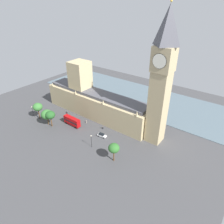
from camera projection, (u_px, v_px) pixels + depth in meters
ground_plane at (95, 116)px, 118.06m from camera, size 147.44×147.44×0.00m
river_thames at (130, 94)px, 143.90m from camera, size 42.54×132.70×0.25m
parliament_building at (94, 101)px, 116.40m from camera, size 13.80×66.76×29.71m
clock_tower at (161, 79)px, 83.39m from camera, size 8.31×8.31×59.90m
car_black_kerbside at (51, 113)px, 118.89m from camera, size 1.97×4.44×1.74m
double_decker_bus_under_trees at (72, 121)px, 108.48m from camera, size 2.74×10.53×4.75m
car_white_midblock at (102, 135)px, 100.25m from camera, size 2.26×4.91×1.74m
pedestrian_leading at (86, 122)px, 111.45m from camera, size 0.60×0.67×1.60m
pedestrian_trailing at (67, 112)px, 120.24m from camera, size 0.62×0.52×1.68m
pedestrian_far_end at (103, 128)px, 106.25m from camera, size 0.49×0.60×1.71m
plane_tree_opposite_hall at (38, 107)px, 112.19m from camera, size 5.31×5.31×9.68m
plane_tree_near_tower at (47, 115)px, 107.35m from camera, size 6.10×6.10×8.83m
plane_tree_corner at (114, 148)px, 82.74m from camera, size 4.73×4.73×8.79m
plane_tree_by_river_gate at (50, 115)px, 105.37m from camera, size 5.04×5.04×9.18m
street_lamp_slot_10 at (32, 109)px, 116.21m from camera, size 0.56×0.56×6.14m
street_lamp_slot_11 at (91, 139)px, 91.58m from camera, size 0.56×0.56×6.62m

